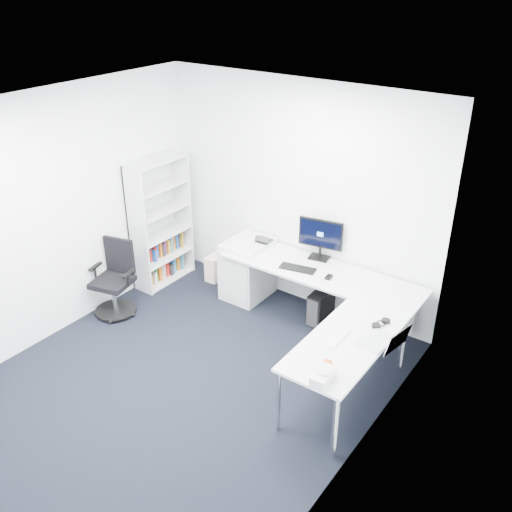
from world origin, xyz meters
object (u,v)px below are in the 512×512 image
Objects in this scene: l_desk at (304,310)px; laptop at (378,331)px; task_chair at (112,280)px; bookshelf at (161,222)px; monitor at (320,239)px.

laptop is (1.09, -0.54, 0.47)m from l_desk.
task_chair is at bearing -156.64° from l_desk.
task_chair is (0.09, -0.95, -0.37)m from bookshelf.
l_desk is 1.30m from laptop.
task_chair is 1.73× the size of monitor.
l_desk is at bearing -84.37° from monitor.
monitor is (1.92, 1.49, 0.49)m from task_chair.
bookshelf reaches higher than task_chair.
bookshelf is (-2.17, 0.05, 0.48)m from l_desk.
task_chair is at bearing -162.82° from laptop.
laptop is (3.26, -0.59, -0.01)m from bookshelf.
monitor reaches higher than task_chair.
laptop is (1.25, -1.13, -0.13)m from monitor.
l_desk is at bearing 9.39° from task_chair.
l_desk is 6.79× the size of laptop.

